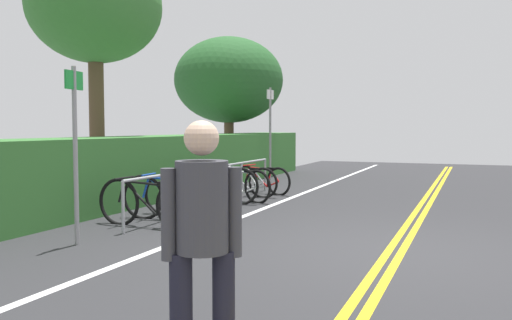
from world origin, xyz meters
TOP-DOWN VIEW (x-y plane):
  - ground_plane at (0.00, 0.00)m, footprint 33.49×11.10m
  - centre_line_yellow_inner at (0.00, -0.08)m, footprint 30.14×0.10m
  - centre_line_yellow_outer at (0.00, 0.08)m, footprint 30.14×0.10m
  - bike_lane_stripe_white at (0.00, 2.77)m, footprint 30.14×0.12m
  - bike_rack at (2.40, 3.78)m, footprint 5.65×0.05m
  - bicycle_0 at (0.18, 3.75)m, footprint 0.46×1.85m
  - bicycle_1 at (0.83, 3.70)m, footprint 0.46×1.87m
  - bicycle_2 at (1.37, 3.70)m, footprint 0.46×1.70m
  - bicycle_3 at (2.05, 3.73)m, footprint 0.61×1.68m
  - bicycle_4 at (2.73, 3.88)m, footprint 0.60×1.71m
  - bicycle_5 at (3.39, 3.68)m, footprint 0.67×1.71m
  - bicycle_6 at (4.05, 3.85)m, footprint 0.46×1.67m
  - bicycle_7 at (4.70, 3.66)m, footprint 0.59×1.57m
  - pedestrian at (-3.86, 0.63)m, footprint 0.32×0.41m
  - sign_post_near at (-1.22, 3.90)m, footprint 0.36×0.07m
  - sign_post_far at (6.32, 4.08)m, footprint 0.36×0.06m
  - hedge_backdrop at (3.90, 5.65)m, footprint 14.60×1.35m
  - tree_mid at (3.00, 6.98)m, footprint 2.96×2.96m
  - tree_far_right at (8.88, 6.48)m, footprint 3.49×3.49m

SIDE VIEW (x-z plane):
  - ground_plane at x=0.00m, z-range -0.05..0.00m
  - centre_line_yellow_inner at x=0.00m, z-range 0.00..0.00m
  - centre_line_yellow_outer at x=0.00m, z-range 0.00..0.00m
  - bike_lane_stripe_white at x=0.00m, z-range 0.00..0.00m
  - bicycle_7 at x=4.70m, z-range -0.02..0.66m
  - bicycle_6 at x=4.05m, z-range -0.02..0.69m
  - bicycle_5 at x=3.39m, z-range -0.02..0.70m
  - bicycle_2 at x=1.37m, z-range -0.02..0.74m
  - bicycle_3 at x=2.05m, z-range -0.02..0.74m
  - bicycle_0 at x=0.18m, z-range -0.02..0.76m
  - bicycle_1 at x=0.83m, z-range -0.02..0.77m
  - bicycle_4 at x=2.73m, z-range -0.02..0.77m
  - bike_rack at x=2.40m, z-range 0.19..0.97m
  - hedge_backdrop at x=3.90m, z-range 0.00..1.34m
  - pedestrian at x=-3.86m, z-range 0.11..1.69m
  - sign_post_near at x=-1.22m, z-range 0.23..2.55m
  - sign_post_far at x=6.32m, z-range 0.24..2.81m
  - tree_far_right at x=8.88m, z-range 0.83..5.25m
  - tree_mid at x=3.00m, z-range 1.44..6.92m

